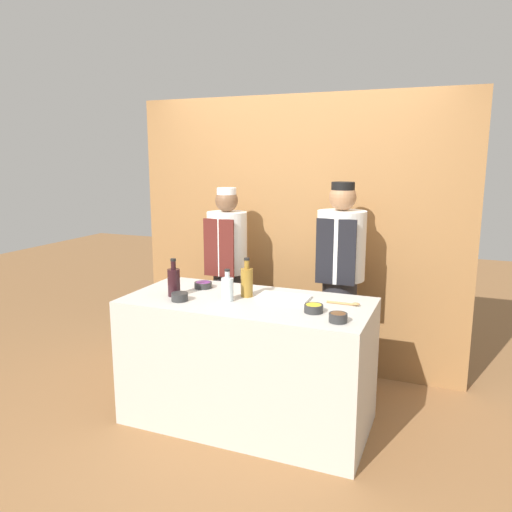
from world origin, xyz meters
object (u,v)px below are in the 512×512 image
object	(u,v)px
bottle_clear	(227,289)
cutting_board	(284,297)
bottle_vinegar	(247,281)
sauce_bowl_yellow	(314,308)
sauce_bowl_purple	(203,285)
sauce_bowl_brown	(338,317)
sauce_bowl_white	(180,296)
chef_right	(340,282)
chef_left	(227,275)
bottle_wine	(174,281)
wooden_spoon	(347,304)

from	to	relation	value
bottle_clear	cutting_board	bearing A→B (deg)	29.80
bottle_vinegar	bottle_clear	bearing A→B (deg)	-117.04
sauce_bowl_yellow	sauce_bowl_purple	xyz separation A→B (m)	(-0.94, 0.27, -0.00)
sauce_bowl_brown	bottle_clear	xyz separation A→B (m)	(-0.81, 0.16, 0.06)
sauce_bowl_brown	cutting_board	xyz separation A→B (m)	(-0.46, 0.35, -0.02)
sauce_bowl_brown	sauce_bowl_white	bearing A→B (deg)	178.16
sauce_bowl_white	sauce_bowl_yellow	size ratio (longest dim) A/B	0.94
chef_right	sauce_bowl_brown	bearing A→B (deg)	-77.93
cutting_board	sauce_bowl_purple	bearing A→B (deg)	175.86
sauce_bowl_yellow	chef_right	xyz separation A→B (m)	(-0.01, 0.82, -0.02)
chef_right	bottle_clear	bearing A→B (deg)	-127.56
sauce_bowl_yellow	bottle_clear	world-z (taller)	bottle_clear
sauce_bowl_yellow	cutting_board	bearing A→B (deg)	140.96
bottle_vinegar	chef_left	world-z (taller)	chef_left
sauce_bowl_white	bottle_wine	xyz separation A→B (m)	(-0.10, 0.09, 0.07)
bottle_wine	wooden_spoon	world-z (taller)	bottle_wine
sauce_bowl_brown	chef_left	distance (m)	1.51
sauce_bowl_yellow	sauce_bowl_purple	bearing A→B (deg)	163.77
sauce_bowl_purple	cutting_board	distance (m)	0.66
sauce_bowl_yellow	chef_right	size ratio (longest dim) A/B	0.07
sauce_bowl_white	bottle_wine	world-z (taller)	bottle_wine
bottle_vinegar	chef_right	xyz separation A→B (m)	(0.53, 0.63, -0.10)
sauce_bowl_brown	sauce_bowl_purple	bearing A→B (deg)	160.37
bottle_wine	chef_right	distance (m)	1.30
sauce_bowl_purple	chef_right	world-z (taller)	chef_right
wooden_spoon	chef_left	bearing A→B (deg)	153.50
sauce_bowl_brown	bottle_wine	xyz separation A→B (m)	(-1.21, 0.13, 0.08)
sauce_bowl_white	chef_right	bearing A→B (deg)	44.95
bottle_wine	bottle_vinegar	xyz separation A→B (m)	(0.48, 0.18, 0.00)
bottle_vinegar	bottle_clear	size ratio (longest dim) A/B	1.25
sauce_bowl_yellow	sauce_bowl_brown	xyz separation A→B (m)	(0.19, -0.13, 0.00)
cutting_board	bottle_wine	size ratio (longest dim) A/B	1.33
sauce_bowl_white	cutting_board	bearing A→B (deg)	26.16
cutting_board	chef_left	world-z (taller)	chef_left
sauce_bowl_white	bottle_vinegar	distance (m)	0.48
sauce_bowl_brown	bottle_vinegar	world-z (taller)	bottle_vinegar
bottle_clear	sauce_bowl_purple	bearing A→B (deg)	142.59
sauce_bowl_purple	wooden_spoon	size ratio (longest dim) A/B	0.59
sauce_bowl_white	wooden_spoon	size ratio (longest dim) A/B	0.51
sauce_bowl_yellow	wooden_spoon	xyz separation A→B (m)	(0.16, 0.24, -0.02)
sauce_bowl_white	cutting_board	size ratio (longest dim) A/B	0.32
sauce_bowl_white	bottle_vinegar	size ratio (longest dim) A/B	0.41
sauce_bowl_yellow	cutting_board	distance (m)	0.36
sauce_bowl_brown	bottle_vinegar	bearing A→B (deg)	156.83
bottle_wine	wooden_spoon	xyz separation A→B (m)	(1.19, 0.24, -0.10)
sauce_bowl_yellow	chef_right	bearing A→B (deg)	91.03
wooden_spoon	chef_right	xyz separation A→B (m)	(-0.18, 0.58, -0.00)
bottle_wine	wooden_spoon	distance (m)	1.22
sauce_bowl_white	chef_left	xyz separation A→B (m)	(-0.07, 0.91, -0.05)
sauce_bowl_brown	wooden_spoon	xyz separation A→B (m)	(-0.02, 0.37, -0.02)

